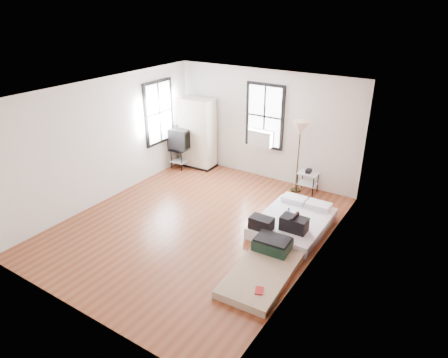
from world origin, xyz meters
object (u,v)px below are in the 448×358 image
Objects in this scene: floor_lamp at (300,131)px; tv_stand at (182,139)px; mattress_main at (292,222)px; wardrobe at (198,133)px; side_table at (308,177)px; mattress_bare at (264,266)px.

floor_lamp is 3.39m from tv_stand.
wardrobe is (-3.62, 1.69, 0.80)m from mattress_main.
mattress_main is 1.01× the size of floor_lamp.
mattress_main is 1.60× the size of tv_stand.
floor_lamp is (-0.27, -0.07, 1.12)m from side_table.
side_table is 0.54× the size of tv_stand.
mattress_main is at bearing 93.21° from mattress_bare.
tv_stand is (-3.57, -0.32, 0.40)m from side_table.
floor_lamp is at bearing 101.07° from mattress_bare.
mattress_main is 1.82m from side_table.
tv_stand is at bearing -174.89° from side_table.
floor_lamp reaches higher than tv_stand.
tv_stand reaches higher than mattress_bare.
wardrobe is 3.28m from side_table.
mattress_main is 1.58m from mattress_bare.
wardrobe is 0.45m from tv_stand.
mattress_bare is 3.39m from side_table.
side_table is at bearing 14.74° from floor_lamp.
mattress_bare is at bearing -84.13° from mattress_main.
wardrobe reaches higher than side_table.
mattress_bare is 5.07m from wardrobe.
mattress_bare is 5.16m from tv_stand.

